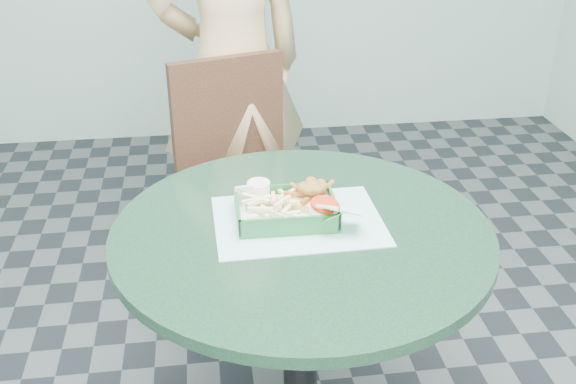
{
  "coord_description": "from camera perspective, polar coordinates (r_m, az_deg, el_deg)",
  "views": [
    {
      "loc": [
        -0.22,
        -1.41,
        1.62
      ],
      "look_at": [
        -0.02,
        0.1,
        0.82
      ],
      "focal_mm": 42.0,
      "sensor_mm": 36.0,
      "label": 1
    }
  ],
  "objects": [
    {
      "name": "crab_sandwich",
      "position": [
        1.73,
        2.02,
        -0.53
      ],
      "size": [
        0.12,
        0.12,
        0.07
      ],
      "rotation": [
        0.0,
        0.0,
        0.1
      ],
      "color": "#EFC76B",
      "rests_on": "food_basket"
    },
    {
      "name": "fries_pile",
      "position": [
        1.71,
        -1.38,
        -1.24
      ],
      "size": [
        0.13,
        0.14,
        0.05
      ],
      "primitive_type": null,
      "rotation": [
        0.0,
        0.0,
        0.18
      ],
      "color": "#FFEFA0",
      "rests_on": "food_basket"
    },
    {
      "name": "cafe_table",
      "position": [
        1.76,
        1.13,
        -8.37
      ],
      "size": [
        0.94,
        0.94,
        0.75
      ],
      "color": "#242425",
      "rests_on": "floor"
    },
    {
      "name": "dining_chair",
      "position": [
        2.5,
        -4.79,
        1.86
      ],
      "size": [
        0.43,
        0.43,
        0.93
      ],
      "rotation": [
        0.0,
        0.0,
        0.3
      ],
      "color": "black",
      "rests_on": "floor"
    },
    {
      "name": "placemat",
      "position": [
        1.69,
        0.86,
        -3.03
      ],
      "size": [
        0.42,
        0.32,
        0.0
      ],
      "primitive_type": "cube",
      "rotation": [
        0.0,
        0.0,
        0.02
      ],
      "color": "#A3D7D6",
      "rests_on": "cafe_table"
    },
    {
      "name": "sauce_ramekin",
      "position": [
        1.75,
        -2.53,
        -0.17
      ],
      "size": [
        0.06,
        0.06,
        0.03
      ],
      "rotation": [
        0.0,
        0.0,
        0.14
      ],
      "color": "white",
      "rests_on": "food_basket"
    },
    {
      "name": "food_basket",
      "position": [
        1.7,
        -0.17,
        -2.4
      ],
      "size": [
        0.25,
        0.18,
        0.05
      ],
      "rotation": [
        0.0,
        0.0,
        -0.01
      ],
      "color": "#1F6330",
      "rests_on": "placemat"
    },
    {
      "name": "garnish_cup",
      "position": [
        1.66,
        3.48,
        -2.24
      ],
      "size": [
        0.12,
        0.11,
        0.05
      ],
      "rotation": [
        0.0,
        0.0,
        0.41
      ],
      "color": "white",
      "rests_on": "food_basket"
    },
    {
      "name": "diner_person",
      "position": [
        2.61,
        -4.8,
        12.59
      ],
      "size": [
        0.79,
        0.64,
        1.89
      ],
      "primitive_type": "imported",
      "rotation": [
        0.0,
        0.0,
        3.45
      ],
      "color": "#DBB479",
      "rests_on": "floor"
    }
  ]
}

